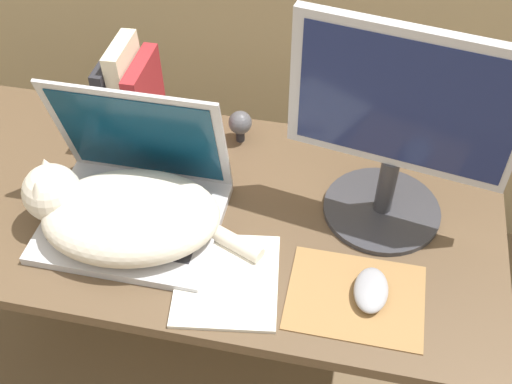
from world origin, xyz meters
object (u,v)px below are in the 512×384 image
laptop (135,196)px  book_row (131,95)px  external_monitor (398,128)px  notepad (227,280)px  webcam (240,123)px  computer_mouse (371,290)px  cat (121,213)px

laptop → book_row: size_ratio=1.47×
book_row → external_monitor: bearing=-13.5°
notepad → webcam: 0.40m
external_monitor → webcam: size_ratio=5.50×
laptop → computer_mouse: (0.48, -0.11, -0.04)m
book_row → webcam: size_ratio=3.03×
external_monitor → notepad: bearing=-138.8°
computer_mouse → book_row: book_row is taller
cat → notepad: bearing=-17.3°
cat → notepad: (0.22, -0.07, -0.06)m
cat → external_monitor: external_monitor is taller
laptop → cat: size_ratio=0.73×
laptop → computer_mouse: 0.50m
external_monitor → book_row: bearing=166.5°
computer_mouse → cat: bearing=174.4°
laptop → notepad: laptop is taller
cat → laptop: bearing=84.6°
external_monitor → computer_mouse: external_monitor is taller
cat → notepad: 0.24m
notepad → webcam: bearing=99.2°
book_row → webcam: book_row is taller
laptop → webcam: bearing=60.1°
laptop → cat: laptop is taller
laptop → cat: 0.06m
computer_mouse → book_row: bearing=148.3°
cat → book_row: bearing=105.3°
book_row → notepad: bearing=-50.6°
cat → computer_mouse: 0.49m
cat → computer_mouse: cat is taller
cat → webcam: bearing=63.9°
laptop → webcam: 0.31m
book_row → notepad: book_row is taller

